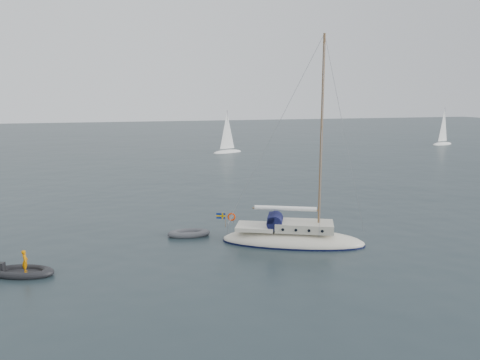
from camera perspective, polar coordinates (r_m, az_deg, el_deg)
name	(u,v)px	position (r m, az deg, el deg)	size (l,w,h in m)	color
ground	(255,241)	(30.81, 1.88, -7.46)	(300.00, 300.00, 0.00)	black
sailboat	(293,228)	(30.19, 6.48, -5.86)	(9.55, 2.86, 13.60)	beige
dinghy	(189,233)	(32.04, -6.26, -6.48)	(2.88, 1.30, 0.41)	#4C4D51
rib	(22,271)	(27.70, -25.00, -10.04)	(3.39, 1.54, 1.39)	black
distant_yacht_b	(443,128)	(99.12, 23.54, 5.84)	(5.75, 3.06, 7.61)	white
distant_yacht_c	(227,134)	(77.97, -1.58, 5.68)	(5.63, 3.01, 7.47)	white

